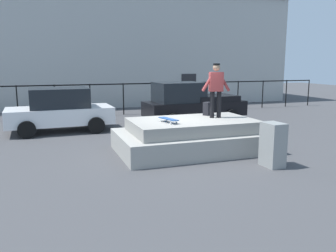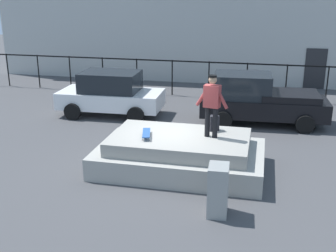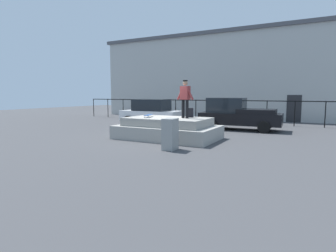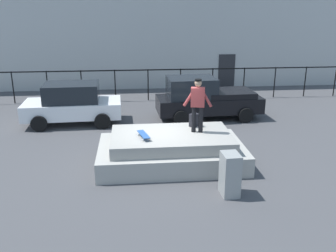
% 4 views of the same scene
% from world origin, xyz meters
% --- Properties ---
extents(ground_plane, '(60.00, 60.00, 0.00)m').
position_xyz_m(ground_plane, '(0.00, 0.00, 0.00)').
color(ground_plane, '#424244').
extents(concrete_ledge, '(4.57, 2.75, 0.98)m').
position_xyz_m(concrete_ledge, '(0.33, -0.30, 0.45)').
color(concrete_ledge, '#9E9B93').
rests_on(concrete_ledge, ground_plane).
extents(skateboarder, '(0.91, 0.33, 1.69)m').
position_xyz_m(skateboarder, '(1.16, -0.18, 1.95)').
color(skateboarder, black).
rests_on(skateboarder, concrete_ledge).
extents(skateboard, '(0.39, 0.82, 0.12)m').
position_xyz_m(skateboard, '(-0.54, -0.56, 1.08)').
color(skateboard, '#264C8C').
rests_on(skateboard, concrete_ledge).
extents(backpack, '(0.34, 0.32, 0.43)m').
position_xyz_m(backpack, '(1.16, 0.38, 1.19)').
color(backpack, black).
rests_on(backpack, concrete_ledge).
extents(car_white_sedan_near, '(4.07, 2.17, 1.72)m').
position_xyz_m(car_white_sedan_near, '(-3.36, 4.30, 0.87)').
color(car_white_sedan_near, white).
rests_on(car_white_sedan_near, ground_plane).
extents(car_black_pickup_mid, '(4.63, 2.18, 1.84)m').
position_xyz_m(car_black_pickup_mid, '(2.35, 4.48, 0.91)').
color(car_black_pickup_mid, black).
rests_on(car_black_pickup_mid, ground_plane).
extents(utility_box, '(0.47, 0.62, 1.16)m').
position_xyz_m(utility_box, '(1.64, -2.53, 0.58)').
color(utility_box, gray).
rests_on(utility_box, ground_plane).
extents(fence_row, '(24.06, 0.06, 1.65)m').
position_xyz_m(fence_row, '(-0.00, 8.03, 1.13)').
color(fence_row, black).
rests_on(fence_row, ground_plane).
extents(warehouse_building, '(24.97, 6.80, 7.29)m').
position_xyz_m(warehouse_building, '(0.00, 14.09, 3.65)').
color(warehouse_building, '#B2B2AD').
rests_on(warehouse_building, ground_plane).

